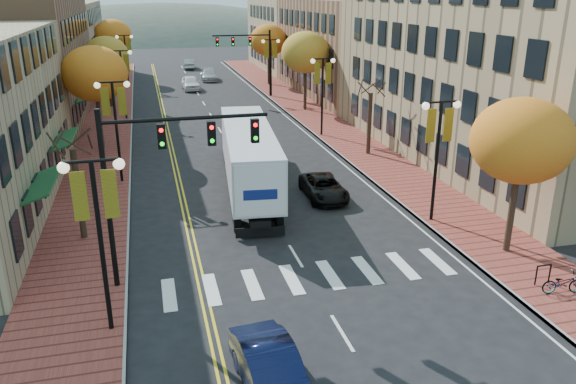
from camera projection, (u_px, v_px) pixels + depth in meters
ground at (324, 303)px, 20.66m from camera, size 200.00×200.00×0.00m
sidewalk_left at (108, 124)px, 48.17m from camera, size 4.00×85.00×0.15m
sidewalk_right at (309, 113)px, 52.36m from camera, size 4.00×85.00×0.15m
building_left_mid at (5, 57)px, 47.66m from camera, size 12.00×24.00×11.00m
building_left_far at (48, 42)px, 70.71m from camera, size 12.00×26.00×9.50m
building_right_near at (519, 44)px, 37.02m from camera, size 15.00×28.00×15.00m
building_right_mid at (368, 47)px, 61.57m from camera, size 15.00×24.00×10.00m
building_right_far at (311, 30)px, 81.46m from camera, size 15.00×20.00×11.00m
tree_left_a at (79, 194)px, 25.09m from camera, size 0.28×0.28×4.20m
tree_left_b at (94, 74)px, 38.60m from camera, size 4.48×4.48×7.21m
tree_left_c at (106, 55)px, 53.32m from camera, size 4.16×4.16×6.69m
tree_left_d at (113, 35)px, 69.55m from camera, size 4.61×4.61×7.42m
tree_right_a at (522, 141)px, 22.87m from camera, size 4.16×4.16×6.69m
tree_right_b at (369, 124)px, 38.41m from camera, size 0.28×0.28×4.20m
tree_right_c at (305, 52)px, 51.91m from camera, size 4.48×4.48×7.21m
tree_right_d at (268, 40)px, 66.56m from camera, size 4.35×4.35×7.00m
lamp_left_a at (97, 214)px, 17.46m from camera, size 1.96×0.36×6.05m
lamp_left_b at (115, 112)px, 32.05m from camera, size 1.96×0.36×6.05m
lamp_left_c at (122, 71)px, 48.46m from camera, size 1.96×0.36×6.05m
lamp_left_d at (126, 51)px, 64.87m from camera, size 1.96×0.36×6.05m
lamp_right_a at (439, 138)px, 26.43m from camera, size 1.96×0.36×6.05m
lamp_right_b at (323, 82)px, 42.84m from camera, size 1.96×0.36×6.05m
lamp_right_c at (271, 56)px, 59.25m from camera, size 1.96×0.36×6.05m
traffic_mast_near at (159, 163)px, 20.45m from camera, size 6.10×0.35×7.00m
traffic_mast_far at (252, 51)px, 58.56m from camera, size 6.10×0.34×7.00m
semi_truck at (247, 151)px, 31.91m from camera, size 4.01×15.47×3.83m
navy_sedan at (272, 372)px, 15.81m from camera, size 1.89×4.41×1.41m
black_suv at (324, 187)px, 30.96m from camera, size 2.16×4.43×1.21m
car_far_white at (191, 83)px, 64.81m from camera, size 2.01×4.70×1.58m
car_far_silver at (209, 75)px, 71.67m from camera, size 2.25×4.94×1.40m
car_far_oncoming at (190, 64)px, 82.23m from camera, size 1.86×4.24×1.35m
bicycle at (563, 283)px, 20.91m from camera, size 1.65×0.79×0.83m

